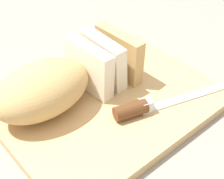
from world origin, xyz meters
TOP-DOWN VIEW (x-y plane):
  - ground_plane at (0.00, 0.00)m, footprint 3.00×3.00m
  - cutting_board at (0.00, 0.00)m, footprint 0.40×0.29m
  - bread_loaf at (-0.06, 0.07)m, footprint 0.27×0.13m
  - bread_knife at (0.03, -0.06)m, footprint 0.26×0.11m
  - crumb_near_knife at (0.02, -0.03)m, footprint 0.00×0.00m
  - crumb_near_loaf at (-0.04, 0.06)m, footprint 0.00×0.00m

SIDE VIEW (x-z plane):
  - ground_plane at x=0.00m, z-range 0.00..0.00m
  - cutting_board at x=0.00m, z-range 0.00..0.02m
  - crumb_near_loaf at x=-0.04m, z-range 0.02..0.02m
  - crumb_near_knife at x=0.02m, z-range 0.02..0.02m
  - bread_knife at x=0.03m, z-range 0.02..0.04m
  - bread_loaf at x=-0.06m, z-range 0.02..0.11m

